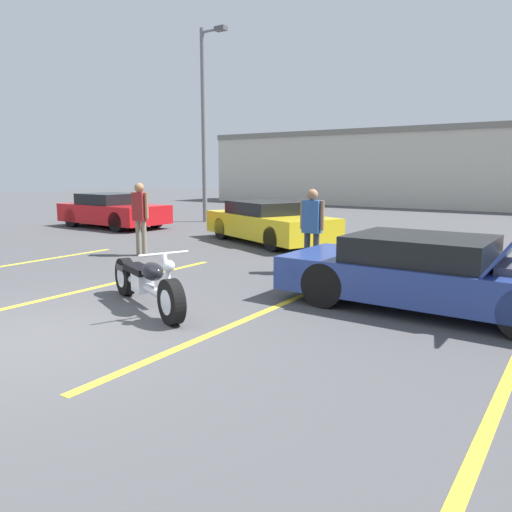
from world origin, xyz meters
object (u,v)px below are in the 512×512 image
object	(u,v)px
motorcycle	(146,283)
parked_car_left_row	(113,211)
show_car_hood_open	(433,273)
spectator_midground	(140,212)
light_pole	(205,118)
spectator_by_show_car	(312,224)
parked_car_mid_row	(268,223)

from	to	relation	value
motorcycle	parked_car_left_row	size ratio (longest dim) A/B	0.56
show_car_hood_open	spectator_midground	xyz separation A→B (m)	(-7.11, 0.99, 0.49)
light_pole	show_car_hood_open	distance (m)	14.11
spectator_midground	spectator_by_show_car	bearing A→B (deg)	5.08
parked_car_mid_row	motorcycle	bearing A→B (deg)	-48.12
light_pole	parked_car_mid_row	distance (m)	7.26
spectator_by_show_car	spectator_midground	distance (m)	4.42
parked_car_left_row	spectator_by_show_car	xyz separation A→B (m)	(9.84, -3.35, 0.40)
show_car_hood_open	spectator_midground	size ratio (longest dim) A/B	2.51
motorcycle	parked_car_mid_row	bearing A→B (deg)	131.21
motorcycle	parked_car_left_row	world-z (taller)	parked_car_left_row
show_car_hood_open	spectator_by_show_car	distance (m)	3.07
spectator_by_show_car	parked_car_left_row	bearing A→B (deg)	161.18
show_car_hood_open	spectator_midground	distance (m)	7.19
spectator_by_show_car	spectator_midground	world-z (taller)	spectator_midground
parked_car_left_row	light_pole	bearing A→B (deg)	68.01
show_car_hood_open	spectator_midground	bearing A→B (deg)	172.93
spectator_midground	parked_car_mid_row	bearing A→B (deg)	68.77
spectator_by_show_car	parked_car_mid_row	bearing A→B (deg)	133.84
parked_car_mid_row	light_pole	bearing A→B (deg)	169.50
show_car_hood_open	parked_car_mid_row	distance (m)	7.30
spectator_by_show_car	spectator_midground	xyz separation A→B (m)	(-4.40, -0.39, 0.05)
parked_car_mid_row	spectator_midground	world-z (taller)	spectator_midground
motorcycle	spectator_by_show_car	xyz separation A→B (m)	(0.84, 3.65, 0.61)
motorcycle	spectator_by_show_car	world-z (taller)	spectator_by_show_car
spectator_by_show_car	spectator_midground	size ratio (longest dim) A/B	0.96
spectator_by_show_car	motorcycle	bearing A→B (deg)	-102.91
parked_car_mid_row	spectator_by_show_car	world-z (taller)	spectator_by_show_car
light_pole	motorcycle	size ratio (longest dim) A/B	3.11
motorcycle	spectator_midground	world-z (taller)	spectator_midground
light_pole	parked_car_left_row	world-z (taller)	light_pole
motorcycle	show_car_hood_open	world-z (taller)	show_car_hood_open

